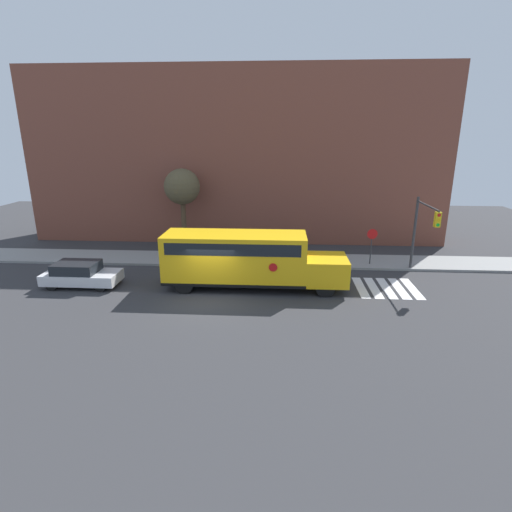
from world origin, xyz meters
The scene contains 9 objects.
ground_plane centered at (0.00, 0.00, 0.00)m, with size 60.00×60.00×0.00m, color #333335.
sidewalk_strip centered at (0.00, 6.50, 0.07)m, with size 44.00×3.00×0.15m.
building_backdrop centered at (0.00, 13.00, 6.51)m, with size 32.00×4.00×13.02m.
crosswalk_stripes centered at (9.48, 2.00, 0.00)m, with size 3.30×3.20×0.01m.
school_bus centered at (1.65, 1.64, 1.73)m, with size 9.90×2.57×3.04m.
parked_car centered at (-7.54, 1.29, 0.68)m, with size 4.12×1.79×1.36m.
stop_sign centered at (9.36, 5.86, 1.61)m, with size 0.65×0.10×2.46m.
traffic_light centered at (11.76, 4.06, 3.09)m, with size 0.28×3.55×4.59m.
tree_near_sidewalk centered at (-3.52, 9.27, 4.52)m, with size 2.56×2.56×5.87m.
Camera 1 is at (3.57, -19.04, 8.10)m, focal length 28.00 mm.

